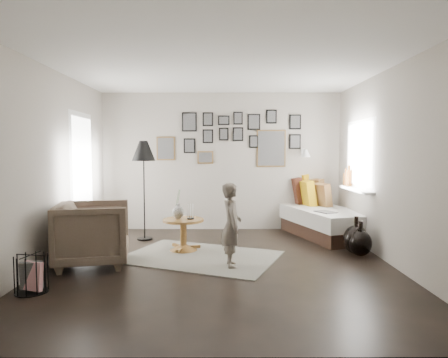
{
  "coord_description": "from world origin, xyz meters",
  "views": [
    {
      "loc": [
        0.04,
        -5.2,
        1.5
      ],
      "look_at": [
        0.05,
        0.5,
        1.1
      ],
      "focal_mm": 32.0,
      "sensor_mm": 36.0,
      "label": 1
    }
  ],
  "objects_px": {
    "daybed": "(319,215)",
    "demijohn_large": "(356,239)",
    "armchair": "(93,233)",
    "pedestal_table": "(183,236)",
    "magazine_basket": "(31,274)",
    "demijohn_small": "(360,243)",
    "vase": "(178,210)",
    "child": "(231,225)",
    "floor_lamp": "(144,155)"
  },
  "relations": [
    {
      "from": "daybed",
      "to": "demijohn_large",
      "type": "distance_m",
      "value": 1.45
    },
    {
      "from": "armchair",
      "to": "daybed",
      "type": "bearing_deg",
      "value": -72.15
    },
    {
      "from": "pedestal_table",
      "to": "magazine_basket",
      "type": "xyz_separation_m",
      "value": [
        -1.44,
        -1.76,
        -0.03
      ]
    },
    {
      "from": "daybed",
      "to": "demijohn_small",
      "type": "bearing_deg",
      "value": -99.25
    },
    {
      "from": "daybed",
      "to": "armchair",
      "type": "xyz_separation_m",
      "value": [
        -3.45,
        -1.99,
        0.08
      ]
    },
    {
      "from": "vase",
      "to": "demijohn_small",
      "type": "height_order",
      "value": "vase"
    },
    {
      "from": "vase",
      "to": "demijohn_small",
      "type": "xyz_separation_m",
      "value": [
        2.64,
        -0.32,
        -0.43
      ]
    },
    {
      "from": "magazine_basket",
      "to": "demijohn_large",
      "type": "xyz_separation_m",
      "value": [
        3.98,
        1.59,
        0.01
      ]
    },
    {
      "from": "magazine_basket",
      "to": "demijohn_small",
      "type": "relative_size",
      "value": 0.8
    },
    {
      "from": "child",
      "to": "demijohn_large",
      "type": "bearing_deg",
      "value": -78.41
    },
    {
      "from": "demijohn_large",
      "to": "demijohn_small",
      "type": "relative_size",
      "value": 1.1
    },
    {
      "from": "vase",
      "to": "child",
      "type": "distance_m",
      "value": 1.16
    },
    {
      "from": "vase",
      "to": "armchair",
      "type": "height_order",
      "value": "vase"
    },
    {
      "from": "pedestal_table",
      "to": "demijohn_large",
      "type": "xyz_separation_m",
      "value": [
        2.54,
        -0.18,
        -0.01
      ]
    },
    {
      "from": "demijohn_small",
      "to": "child",
      "type": "xyz_separation_m",
      "value": [
        -1.86,
        -0.53,
        0.36
      ]
    },
    {
      "from": "vase",
      "to": "daybed",
      "type": "distance_m",
      "value": 2.73
    },
    {
      "from": "pedestal_table",
      "to": "demijohn_small",
      "type": "bearing_deg",
      "value": -6.62
    },
    {
      "from": "daybed",
      "to": "magazine_basket",
      "type": "xyz_separation_m",
      "value": [
        -3.78,
        -3.02,
        -0.14
      ]
    },
    {
      "from": "daybed",
      "to": "demijohn_small",
      "type": "distance_m",
      "value": 1.57
    },
    {
      "from": "vase",
      "to": "floor_lamp",
      "type": "distance_m",
      "value": 1.29
    },
    {
      "from": "pedestal_table",
      "to": "demijohn_large",
      "type": "bearing_deg",
      "value": -3.99
    },
    {
      "from": "demijohn_small",
      "to": "vase",
      "type": "bearing_deg",
      "value": 173.15
    },
    {
      "from": "vase",
      "to": "demijohn_large",
      "type": "height_order",
      "value": "vase"
    },
    {
      "from": "vase",
      "to": "floor_lamp",
      "type": "relative_size",
      "value": 0.26
    },
    {
      "from": "vase",
      "to": "demijohn_large",
      "type": "distance_m",
      "value": 2.66
    },
    {
      "from": "daybed",
      "to": "demijohn_large",
      "type": "relative_size",
      "value": 4.23
    },
    {
      "from": "pedestal_table",
      "to": "floor_lamp",
      "type": "distance_m",
      "value": 1.62
    },
    {
      "from": "demijohn_large",
      "to": "vase",
      "type": "bearing_deg",
      "value": 175.7
    },
    {
      "from": "pedestal_table",
      "to": "child",
      "type": "bearing_deg",
      "value": -49.59
    },
    {
      "from": "armchair",
      "to": "child",
      "type": "relative_size",
      "value": 0.84
    },
    {
      "from": "magazine_basket",
      "to": "demijohn_small",
      "type": "xyz_separation_m",
      "value": [
        4.0,
        1.47,
        -0.01
      ]
    },
    {
      "from": "pedestal_table",
      "to": "armchair",
      "type": "bearing_deg",
      "value": -146.53
    },
    {
      "from": "demijohn_small",
      "to": "pedestal_table",
      "type": "bearing_deg",
      "value": 173.38
    },
    {
      "from": "daybed",
      "to": "child",
      "type": "height_order",
      "value": "child"
    },
    {
      "from": "demijohn_large",
      "to": "child",
      "type": "height_order",
      "value": "child"
    },
    {
      "from": "vase",
      "to": "child",
      "type": "bearing_deg",
      "value": -47.2
    },
    {
      "from": "demijohn_large",
      "to": "demijohn_small",
      "type": "distance_m",
      "value": 0.12
    },
    {
      "from": "vase",
      "to": "demijohn_large",
      "type": "xyz_separation_m",
      "value": [
        2.62,
        -0.2,
        -0.41
      ]
    },
    {
      "from": "demijohn_large",
      "to": "child",
      "type": "distance_m",
      "value": 1.97
    },
    {
      "from": "vase",
      "to": "daybed",
      "type": "xyz_separation_m",
      "value": [
        2.42,
        1.23,
        -0.28
      ]
    },
    {
      "from": "armchair",
      "to": "magazine_basket",
      "type": "relative_size",
      "value": 2.28
    },
    {
      "from": "daybed",
      "to": "magazine_basket",
      "type": "bearing_deg",
      "value": -158.69
    },
    {
      "from": "floor_lamp",
      "to": "demijohn_large",
      "type": "bearing_deg",
      "value": -16.18
    },
    {
      "from": "daybed",
      "to": "demijohn_small",
      "type": "relative_size",
      "value": 4.65
    },
    {
      "from": "daybed",
      "to": "demijohn_large",
      "type": "bearing_deg",
      "value": -99.48
    },
    {
      "from": "demijohn_large",
      "to": "armchair",
      "type": "bearing_deg",
      "value": -171.31
    },
    {
      "from": "pedestal_table",
      "to": "armchair",
      "type": "relative_size",
      "value": 0.67
    },
    {
      "from": "armchair",
      "to": "floor_lamp",
      "type": "distance_m",
      "value": 1.86
    },
    {
      "from": "demijohn_large",
      "to": "demijohn_small",
      "type": "xyz_separation_m",
      "value": [
        0.02,
        -0.12,
        -0.02
      ]
    },
    {
      "from": "demijohn_large",
      "to": "child",
      "type": "xyz_separation_m",
      "value": [
        -1.83,
        -0.65,
        0.33
      ]
    }
  ]
}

